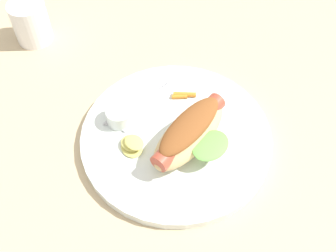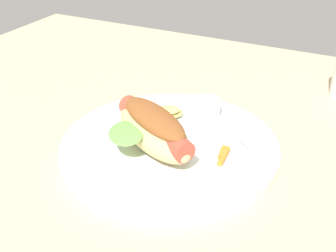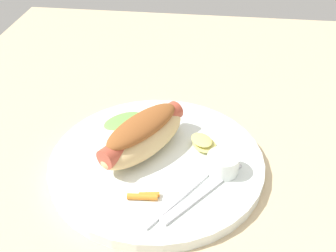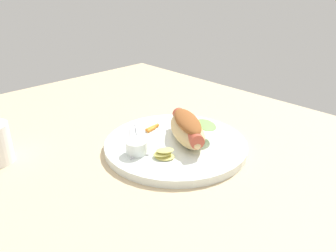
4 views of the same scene
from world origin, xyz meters
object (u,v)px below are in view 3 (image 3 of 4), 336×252
sauce_ramekin (223,165)px  carrot_garnish (145,196)px  fork (201,193)px  knife (184,191)px  chips_pile (204,143)px  hot_dog (142,134)px  plate (157,162)px

sauce_ramekin → carrot_garnish: size_ratio=1.06×
sauce_ramekin → fork: size_ratio=0.35×
fork → knife: same height
sauce_ramekin → fork: 5.01cm
chips_pile → carrot_garnish: (-10.92, 6.61, -0.35)cm
knife → chips_pile: 9.39cm
hot_dog → sauce_ramekin: bearing=-74.9°
chips_pile → carrot_garnish: bearing=148.8°
sauce_ramekin → knife: 6.33cm
sauce_ramekin → chips_pile: bearing=28.7°
sauce_ramekin → plate: bearing=77.6°
plate → sauce_ramekin: sauce_ramekin is taller
knife → carrot_garnish: bearing=143.5°
hot_dog → knife: 10.24cm
sauce_ramekin → carrot_garnish: (-5.83, 9.40, -0.96)cm
hot_dog → fork: size_ratio=1.35×
hot_dog → sauce_ramekin: hot_dog is taller
plate → knife: (-6.09, -4.41, 0.98)cm
plate → fork: 9.12cm
fork → carrot_garnish: (-1.63, 6.90, 0.17)cm
hot_dog → carrot_garnish: 9.66cm
sauce_ramekin → fork: sauce_ramekin is taller
fork → chips_pile: chips_pile is taller
sauce_ramekin → chips_pile: size_ratio=0.80×
chips_pile → knife: bearing=168.3°
plate → carrot_garnish: 7.92cm
knife → chips_pile: (9.18, -1.91, 0.54)cm
plate → hot_dog: bearing=58.4°
hot_dog → knife: bearing=-107.1°
chips_pile → carrot_garnish: size_ratio=1.32×
plate → carrot_garnish: bearing=177.8°
plate → knife: knife is taller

